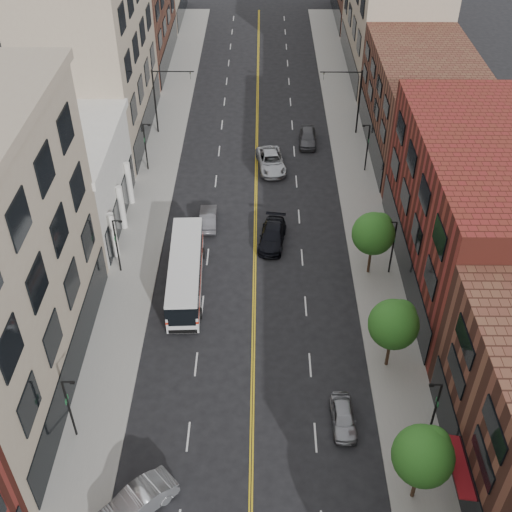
{
  "coord_description": "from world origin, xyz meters",
  "views": [
    {
      "loc": [
        0.49,
        -16.22,
        34.08
      ],
      "look_at": [
        0.15,
        19.94,
        5.0
      ],
      "focal_mm": 45.0,
      "sensor_mm": 36.0,
      "label": 1
    }
  ],
  "objects_px": {
    "car_angle_b": "(136,503)",
    "car_lane_b": "(271,161)",
    "city_bus": "(185,270)",
    "car_lane_behind": "(208,218)",
    "car_lane_c": "(308,137)",
    "car_lane_a": "(272,236)",
    "car_parked_far": "(343,417)"
  },
  "relations": [
    {
      "from": "car_angle_b",
      "to": "car_lane_b",
      "type": "xyz_separation_m",
      "value": [
        7.92,
        37.57,
        -0.01
      ]
    },
    {
      "from": "city_bus",
      "to": "car_angle_b",
      "type": "distance_m",
      "value": 19.3
    },
    {
      "from": "car_angle_b",
      "to": "car_lane_b",
      "type": "height_order",
      "value": "car_angle_b"
    },
    {
      "from": "car_lane_behind",
      "to": "car_lane_b",
      "type": "distance_m",
      "value": 11.4
    },
    {
      "from": "car_lane_b",
      "to": "car_lane_c",
      "type": "relative_size",
      "value": 1.26
    },
    {
      "from": "car_lane_b",
      "to": "car_lane_c",
      "type": "bearing_deg",
      "value": 44.69
    },
    {
      "from": "car_lane_behind",
      "to": "car_lane_c",
      "type": "distance_m",
      "value": 17.9
    },
    {
      "from": "car_lane_a",
      "to": "car_lane_c",
      "type": "distance_m",
      "value": 18.12
    },
    {
      "from": "city_bus",
      "to": "car_parked_far",
      "type": "xyz_separation_m",
      "value": [
        11.22,
        -13.16,
        -1.0
      ]
    },
    {
      "from": "car_lane_behind",
      "to": "car_lane_b",
      "type": "xyz_separation_m",
      "value": [
        5.74,
        9.84,
        0.1
      ]
    },
    {
      "from": "city_bus",
      "to": "car_lane_c",
      "type": "height_order",
      "value": "city_bus"
    },
    {
      "from": "city_bus",
      "to": "car_angle_b",
      "type": "height_order",
      "value": "city_bus"
    },
    {
      "from": "car_parked_far",
      "to": "car_lane_c",
      "type": "bearing_deg",
      "value": 89.05
    },
    {
      "from": "car_lane_behind",
      "to": "car_parked_far",
      "type": "bearing_deg",
      "value": 112.6
    },
    {
      "from": "city_bus",
      "to": "car_parked_far",
      "type": "bearing_deg",
      "value": -52.13
    },
    {
      "from": "car_lane_a",
      "to": "car_lane_b",
      "type": "xyz_separation_m",
      "value": [
        0.0,
        12.5,
        0.05
      ]
    },
    {
      "from": "car_angle_b",
      "to": "car_lane_behind",
      "type": "distance_m",
      "value": 27.81
    },
    {
      "from": "car_parked_far",
      "to": "car_lane_c",
      "type": "relative_size",
      "value": 0.83
    },
    {
      "from": "car_angle_b",
      "to": "car_lane_behind",
      "type": "relative_size",
      "value": 1.16
    },
    {
      "from": "city_bus",
      "to": "car_angle_b",
      "type": "relative_size",
      "value": 2.28
    },
    {
      "from": "car_parked_far",
      "to": "car_lane_behind",
      "type": "height_order",
      "value": "car_lane_behind"
    },
    {
      "from": "car_parked_far",
      "to": "car_lane_behind",
      "type": "xyz_separation_m",
      "value": [
        -10.04,
        21.63,
        0.05
      ]
    },
    {
      "from": "city_bus",
      "to": "car_angle_b",
      "type": "xyz_separation_m",
      "value": [
        -1.0,
        -19.26,
        -0.84
      ]
    },
    {
      "from": "city_bus",
      "to": "car_parked_far",
      "type": "relative_size",
      "value": 2.94
    },
    {
      "from": "car_angle_b",
      "to": "car_lane_c",
      "type": "height_order",
      "value": "car_angle_b"
    },
    {
      "from": "city_bus",
      "to": "car_lane_b",
      "type": "xyz_separation_m",
      "value": [
        6.92,
        18.31,
        -0.85
      ]
    },
    {
      "from": "car_angle_b",
      "to": "car_lane_a",
      "type": "xyz_separation_m",
      "value": [
        7.92,
        25.07,
        -0.06
      ]
    },
    {
      "from": "car_parked_far",
      "to": "car_lane_c",
      "type": "distance_m",
      "value": 36.65
    },
    {
      "from": "car_angle_b",
      "to": "car_parked_far",
      "type": "xyz_separation_m",
      "value": [
        12.22,
        6.09,
        -0.16
      ]
    },
    {
      "from": "car_lane_behind",
      "to": "car_lane_a",
      "type": "xyz_separation_m",
      "value": [
        5.74,
        -2.65,
        0.05
      ]
    },
    {
      "from": "city_bus",
      "to": "car_lane_b",
      "type": "bearing_deg",
      "value": 66.74
    },
    {
      "from": "car_parked_far",
      "to": "car_lane_b",
      "type": "distance_m",
      "value": 31.76
    }
  ]
}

